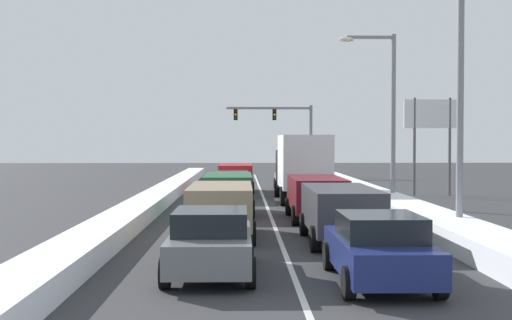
{
  "coord_description": "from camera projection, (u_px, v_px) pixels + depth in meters",
  "views": [
    {
      "loc": [
        -1.19,
        -8.83,
        3.07
      ],
      "look_at": [
        -0.28,
        34.41,
        1.88
      ],
      "focal_mm": 48.35,
      "sensor_mm": 36.0,
      "label": 1
    }
  ],
  "objects": [
    {
      "name": "street_lamp_right_mid",
      "position": [
        386.0,
        103.0,
        32.09
      ],
      "size": [
        2.66,
        0.36,
        8.05
      ],
      "color": "gray",
      "rests_on": "ground"
    },
    {
      "name": "roadside_sign_right",
      "position": [
        432.0,
        124.0,
        38.7
      ],
      "size": [
        3.2,
        0.16,
        5.5
      ],
      "color": "#59595B",
      "rests_on": "ground"
    },
    {
      "name": "sedan_silver_right_lane_fifth",
      "position": [
        291.0,
        178.0,
        43.26
      ],
      "size": [
        2.0,
        4.5,
        1.51
      ],
      "color": "#B7BABF",
      "rests_on": "ground"
    },
    {
      "name": "sedan_white_center_lane_fourth",
      "position": [
        233.0,
        186.0,
        35.56
      ],
      "size": [
        2.0,
        4.5,
        1.51
      ],
      "color": "silver",
      "rests_on": "ground"
    },
    {
      "name": "ground_plane",
      "position": [
        269.0,
        213.0,
        29.53
      ],
      "size": [
        133.97,
        133.97,
        0.0
      ],
      "primitive_type": "plane",
      "color": "#333335"
    },
    {
      "name": "lane_stripe_between_right_lane_and_center_lane",
      "position": [
        265.0,
        202.0,
        34.68
      ],
      "size": [
        0.14,
        56.68,
        0.01
      ],
      "primitive_type": "cube",
      "color": "silver",
      "rests_on": "ground"
    },
    {
      "name": "suv_maroon_right_lane_third",
      "position": [
        316.0,
        194.0,
        26.66
      ],
      "size": [
        2.16,
        4.9,
        1.67
      ],
      "color": "maroon",
      "rests_on": "ground"
    },
    {
      "name": "snow_bank_right_shoulder",
      "position": [
        370.0,
        195.0,
        34.78
      ],
      "size": [
        1.76,
        56.68,
        0.65
      ],
      "primitive_type": "cube",
      "color": "white",
      "rests_on": "ground"
    },
    {
      "name": "suv_tan_center_lane_second",
      "position": [
        221.0,
        206.0,
        21.84
      ],
      "size": [
        2.16,
        4.9,
        1.67
      ],
      "color": "#937F60",
      "rests_on": "ground"
    },
    {
      "name": "suv_green_center_lane_third",
      "position": [
        228.0,
        190.0,
        28.86
      ],
      "size": [
        2.16,
        4.9,
        1.67
      ],
      "color": "#1E5633",
      "rests_on": "ground"
    },
    {
      "name": "suv_red_center_lane_fifth",
      "position": [
        236.0,
        175.0,
        41.36
      ],
      "size": [
        2.16,
        4.9,
        1.67
      ],
      "color": "maroon",
      "rests_on": "ground"
    },
    {
      "name": "snow_bank_left_shoulder",
      "position": [
        160.0,
        196.0,
        34.56
      ],
      "size": [
        1.41,
        56.68,
        0.61
      ],
      "primitive_type": "cube",
      "color": "white",
      "rests_on": "ground"
    },
    {
      "name": "box_truck_right_lane_fourth",
      "position": [
        302.0,
        164.0,
        34.95
      ],
      "size": [
        2.53,
        7.2,
        3.36
      ],
      "color": "black",
      "rests_on": "ground"
    },
    {
      "name": "sedan_gray_center_lane_nearest",
      "position": [
        211.0,
        242.0,
        15.8
      ],
      "size": [
        2.0,
        4.5,
        1.51
      ],
      "color": "slate",
      "rests_on": "ground"
    },
    {
      "name": "sedan_navy_right_lane_nearest",
      "position": [
        379.0,
        248.0,
        14.82
      ],
      "size": [
        2.0,
        4.5,
        1.51
      ],
      "color": "navy",
      "rests_on": "ground"
    },
    {
      "name": "traffic_light_gantry",
      "position": [
        284.0,
        125.0,
        60.35
      ],
      "size": [
        7.54,
        0.47,
        6.2
      ],
      "color": "slate",
      "rests_on": "ground"
    },
    {
      "name": "street_lamp_right_near",
      "position": [
        450.0,
        65.0,
        21.77
      ],
      "size": [
        2.66,
        0.36,
        9.31
      ],
      "color": "gray",
      "rests_on": "ground"
    },
    {
      "name": "suv_charcoal_right_lane_second",
      "position": [
        341.0,
        209.0,
        20.71
      ],
      "size": [
        2.16,
        4.9,
        1.67
      ],
      "color": "#38383D",
      "rests_on": "ground"
    }
  ]
}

